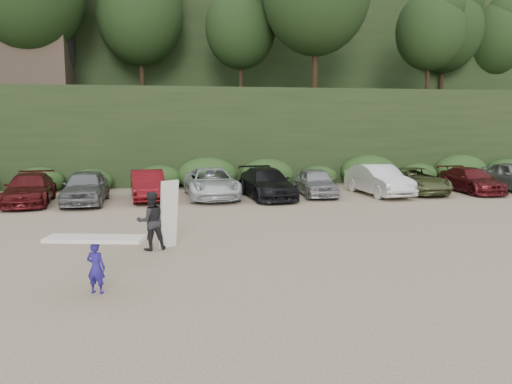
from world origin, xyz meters
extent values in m
plane|color=tan|center=(0.00, 0.00, 0.00)|extent=(120.00, 120.00, 0.00)
cube|color=black|center=(0.00, 22.00, 3.00)|extent=(80.00, 14.00, 6.00)
cube|color=black|center=(0.00, 40.00, 8.00)|extent=(90.00, 30.00, 16.00)
ellipsoid|color=black|center=(0.00, 22.00, 11.00)|extent=(66.00, 12.00, 10.00)
cube|color=#2B491E|center=(-0.55, 14.50, 0.60)|extent=(46.20, 2.00, 1.20)
cube|color=brown|center=(-12.00, 24.00, 8.00)|extent=(8.00, 6.00, 4.00)
imported|color=#521215|center=(-8.00, 10.01, 0.73)|extent=(2.40, 5.14, 1.45)
imported|color=slate|center=(-5.38, 9.66, 0.81)|extent=(1.92, 4.75, 1.62)
imported|color=maroon|center=(-2.48, 10.27, 0.74)|extent=(1.95, 4.64, 1.49)
imported|color=silver|center=(0.76, 10.33, 0.77)|extent=(2.67, 5.58, 1.54)
imported|color=black|center=(3.57, 9.77, 0.76)|extent=(2.55, 5.41, 1.53)
imported|color=#9B9B9F|center=(6.29, 10.02, 0.73)|extent=(2.01, 4.41, 1.47)
imported|color=silver|center=(9.67, 9.61, 0.82)|extent=(2.14, 5.08, 1.63)
imported|color=#565D35|center=(12.10, 10.03, 0.69)|extent=(2.41, 5.00, 1.37)
imported|color=#561318|center=(15.22, 9.62, 0.68)|extent=(1.98, 4.71, 1.36)
imported|color=navy|center=(-3.29, -3.67, 0.61)|extent=(0.52, 0.43, 1.22)
cube|color=white|center=(-3.29, -3.67, 1.29)|extent=(2.31, 1.12, 0.09)
imported|color=black|center=(-2.11, 0.11, 0.91)|extent=(1.02, 0.88, 1.82)
cube|color=silver|center=(-1.57, 0.24, 1.07)|extent=(0.67, 0.59, 2.14)
camera|label=1|loc=(-1.74, -15.27, 3.95)|focal=35.00mm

